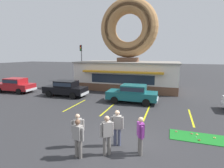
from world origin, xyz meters
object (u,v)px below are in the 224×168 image
object	(u,v)px
trash_bin	(73,86)
traffic_light_pole	(81,58)
car_black	(66,88)
pedestrian_beanie_man	(78,129)
golf_ball	(196,137)
pedestrian_clipboard_woman	(78,137)
pedestrian_blue_sweater_man	(117,126)
pedestrian_hooded_kid	(140,134)
pedestrian_leather_jacket_man	(107,133)
car_red	(15,85)
car_teal	(132,93)

from	to	relation	value
trash_bin	traffic_light_pole	xyz separation A→B (m)	(-2.70, 7.29, 3.21)
car_black	pedestrian_beanie_man	xyz separation A→B (m)	(6.25, -8.50, 0.00)
golf_ball	pedestrian_clipboard_woman	bearing A→B (deg)	-144.75
pedestrian_clipboard_woman	traffic_light_pole	world-z (taller)	traffic_light_pole
golf_ball	pedestrian_blue_sweater_man	size ratio (longest dim) A/B	0.02
pedestrian_hooded_kid	pedestrian_leather_jacket_man	bearing A→B (deg)	-159.11
car_black	pedestrian_beanie_man	distance (m)	10.55
pedestrian_clipboard_woman	trash_bin	xyz separation A→B (m)	(-7.66, 12.26, -0.42)
pedestrian_hooded_kid	pedestrian_clipboard_woman	world-z (taller)	pedestrian_hooded_kid
car_red	pedestrian_hooded_kid	bearing A→B (deg)	-27.22
golf_ball	car_red	distance (m)	18.98
car_red	pedestrian_blue_sweater_man	xyz separation A→B (m)	(14.47, -7.64, 0.08)
pedestrian_clipboard_woman	pedestrian_beanie_man	distance (m)	0.87
pedestrian_leather_jacket_man	car_teal	bearing A→B (deg)	94.84
pedestrian_hooded_kid	traffic_light_pole	distance (m)	22.62
golf_ball	traffic_light_pole	bearing A→B (deg)	133.38
traffic_light_pole	car_red	bearing A→B (deg)	-105.40
car_red	car_teal	bearing A→B (deg)	-0.28
car_teal	pedestrian_beanie_man	size ratio (longest dim) A/B	2.88
pedestrian_clipboard_woman	trash_bin	distance (m)	14.47
pedestrian_blue_sweater_man	pedestrian_beanie_man	world-z (taller)	pedestrian_blue_sweater_man
car_red	pedestrian_hooded_kid	world-z (taller)	pedestrian_hooded_kid
pedestrian_blue_sweater_man	pedestrian_hooded_kid	xyz separation A→B (m)	(1.15, -0.39, -0.03)
car_red	traffic_light_pole	size ratio (longest dim) A/B	0.80
golf_ball	car_black	distance (m)	12.95
car_teal	pedestrian_blue_sweater_man	world-z (taller)	pedestrian_blue_sweater_man
car_teal	car_black	size ratio (longest dim) A/B	1.01
car_red	pedestrian_leather_jacket_man	world-z (taller)	pedestrian_leather_jacket_man
car_teal	car_black	bearing A→B (deg)	178.18
car_teal	golf_ball	bearing A→B (deg)	-50.97
trash_bin	pedestrian_blue_sweater_man	bearing A→B (deg)	-50.57
pedestrian_clipboard_woman	pedestrian_beanie_man	xyz separation A→B (m)	(-0.43, 0.75, -0.04)
car_black	pedestrian_hooded_kid	distance (m)	12.21
car_black	pedestrian_blue_sweater_man	size ratio (longest dim) A/B	2.66
golf_ball	pedestrian_hooded_kid	size ratio (longest dim) A/B	0.03
car_red	pedestrian_clipboard_woman	world-z (taller)	pedestrian_clipboard_woman
pedestrian_blue_sweater_man	trash_bin	size ratio (longest dim) A/B	1.76
pedestrian_blue_sweater_man	pedestrian_clipboard_woman	world-z (taller)	pedestrian_blue_sweater_man
car_teal	pedestrian_blue_sweater_man	bearing A→B (deg)	-83.24
car_black	trash_bin	bearing A→B (deg)	108.03
car_teal	pedestrian_hooded_kid	world-z (taller)	pedestrian_hooded_kid
pedestrian_leather_jacket_man	pedestrian_clipboard_woman	world-z (taller)	pedestrian_leather_jacket_man
golf_ball	trash_bin	xyz separation A→B (m)	(-12.53, 8.82, 0.45)
pedestrian_leather_jacket_man	trash_bin	distance (m)	14.60
car_red	pedestrian_beanie_man	world-z (taller)	car_red
car_red	pedestrian_leather_jacket_man	size ratio (longest dim) A/B	2.66
car_black	pedestrian_clipboard_woman	bearing A→B (deg)	-54.18
car_teal	traffic_light_pole	world-z (taller)	traffic_light_pole
pedestrian_hooded_kid	pedestrian_blue_sweater_man	bearing A→B (deg)	161.19
pedestrian_hooded_kid	pedestrian_beanie_man	world-z (taller)	pedestrian_hooded_kid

